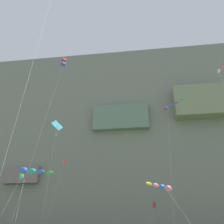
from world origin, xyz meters
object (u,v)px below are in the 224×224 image
at_px(kite_diamond_low_left, 63,166).
at_px(kite_windsock_low_center, 21,175).
at_px(kite_diamond_low_right, 154,207).
at_px(kite_windsock_far_left, 31,171).
at_px(kite_diamond_mid_left, 57,127).
at_px(kite_windsock_upper_left, 170,106).
at_px(kite_windsock_front_field, 163,187).
at_px(kite_box_upper_right, 63,62).

xyz_separation_m(kite_diamond_low_left, kite_windsock_low_center, (-0.36, -16.07, -5.52)).
distance_m(kite_diamond_low_right, kite_windsock_far_left, 23.75).
xyz_separation_m(kite_diamond_mid_left, kite_windsock_upper_left, (22.88, -6.54, -0.24)).
height_order(kite_diamond_mid_left, kite_windsock_far_left, kite_diamond_mid_left).
distance_m(kite_diamond_low_right, kite_windsock_front_field, 22.71).
distance_m(kite_windsock_low_center, kite_box_upper_right, 23.00).
xyz_separation_m(kite_diamond_low_right, kite_box_upper_right, (-15.97, -11.74, 25.51)).
height_order(kite_diamond_low_left, kite_windsock_low_center, kite_diamond_low_left).
relative_size(kite_diamond_low_left, kite_box_upper_right, 0.51).
bearing_deg(kite_windsock_upper_left, kite_diamond_low_right, 111.51).
distance_m(kite_diamond_mid_left, kite_box_upper_right, 13.49).
bearing_deg(kite_diamond_low_right, kite_windsock_low_center, -141.66).
relative_size(kite_windsock_front_field, kite_windsock_far_left, 0.65).
distance_m(kite_windsock_low_center, kite_diamond_mid_left, 17.38).
height_order(kite_diamond_low_right, kite_windsock_upper_left, kite_windsock_upper_left).
bearing_deg(kite_diamond_low_right, kite_diamond_mid_left, -170.91).
relative_size(kite_diamond_low_left, kite_windsock_low_center, 1.65).
bearing_deg(kite_windsock_low_center, kite_windsock_far_left, -42.81).
xyz_separation_m(kite_windsock_low_center, kite_diamond_mid_left, (-0.38, 11.75, 12.80)).
bearing_deg(kite_windsock_front_field, kite_box_upper_right, 145.23).
bearing_deg(kite_diamond_low_left, kite_windsock_far_left, -83.38).
height_order(kite_diamond_low_right, kite_box_upper_right, kite_box_upper_right).
xyz_separation_m(kite_windsock_front_field, kite_diamond_mid_left, (-18.92, 19.65, 16.24)).
distance_m(kite_windsock_front_field, kite_windsock_far_left, 17.32).
relative_size(kite_diamond_mid_left, kite_box_upper_right, 0.73).
relative_size(kite_diamond_low_left, kite_diamond_mid_left, 0.70).
bearing_deg(kite_box_upper_right, kite_windsock_far_left, -92.75).
xyz_separation_m(kite_windsock_far_left, kite_box_upper_right, (0.26, 5.37, 22.72)).
height_order(kite_diamond_low_right, kite_windsock_low_center, kite_windsock_low_center).
relative_size(kite_windsock_front_field, kite_box_upper_right, 0.20).
relative_size(kite_diamond_low_right, kite_windsock_upper_left, 0.35).
bearing_deg(kite_windsock_low_center, kite_diamond_low_left, 88.72).
bearing_deg(kite_windsock_front_field, kite_diamond_mid_left, 133.92).
height_order(kite_diamond_low_left, kite_diamond_low_right, kite_diamond_low_left).
bearing_deg(kite_windsock_far_left, kite_box_upper_right, 87.25).
relative_size(kite_diamond_low_left, kite_windsock_upper_left, 0.75).
bearing_deg(kite_diamond_low_left, kite_windsock_front_field, -52.83).
bearing_deg(kite_diamond_low_left, kite_windsock_upper_left, -26.13).
bearing_deg(kite_diamond_low_right, kite_diamond_low_left, 176.04).
bearing_deg(kite_diamond_mid_left, kite_windsock_far_left, -78.44).
bearing_deg(kite_diamond_low_right, kite_windsock_upper_left, -68.49).
bearing_deg(kite_box_upper_right, kite_diamond_low_left, 100.41).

